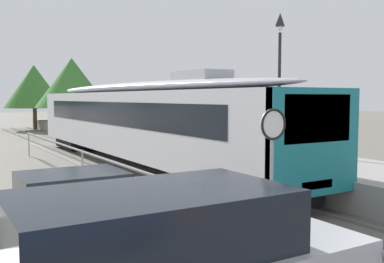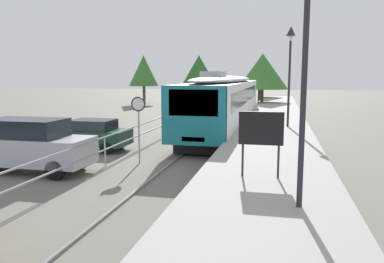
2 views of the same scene
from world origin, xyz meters
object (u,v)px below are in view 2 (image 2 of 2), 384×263
at_px(platform_lamp_near_end, 306,26).
at_px(platform_lamp_mid_platform, 290,57).
at_px(commuter_train, 226,98).
at_px(speed_limit_sign, 138,113).
at_px(parked_hatchback_dark_green, 90,134).
at_px(parked_suv_silver, 30,145).
at_px(platform_notice_board, 261,131).

distance_m(platform_lamp_near_end, platform_lamp_mid_platform, 13.42).
xyz_separation_m(commuter_train, speed_limit_sign, (-2.13, -10.94, -0.02)).
relative_size(platform_lamp_near_end, platform_lamp_mid_platform, 1.00).
height_order(platform_lamp_near_end, parked_hatchback_dark_green, platform_lamp_near_end).
relative_size(commuter_train, platform_lamp_near_end, 3.81).
distance_m(commuter_train, parked_hatchback_dark_green, 10.39).
height_order(platform_lamp_near_end, parked_suv_silver, platform_lamp_near_end).
bearing_deg(platform_lamp_near_end, commuter_train, 102.74).
relative_size(commuter_train, parked_hatchback_dark_green, 5.09).
xyz_separation_m(platform_lamp_near_end, platform_lamp_mid_platform, (0.00, 13.42, 0.00)).
height_order(platform_lamp_mid_platform, parked_suv_silver, platform_lamp_mid_platform).
xyz_separation_m(parked_suv_silver, parked_hatchback_dark_green, (0.11, 4.54, -0.27)).
distance_m(platform_notice_board, parked_hatchback_dark_green, 11.08).
relative_size(platform_lamp_near_end, speed_limit_sign, 1.91).
height_order(speed_limit_sign, parked_hatchback_dark_green, speed_limit_sign).
bearing_deg(commuter_train, platform_notice_board, -78.76).
bearing_deg(parked_suv_silver, platform_lamp_near_end, -25.14).
xyz_separation_m(platform_lamp_mid_platform, parked_suv_silver, (-9.67, -8.89, -3.56)).
height_order(commuter_train, parked_hatchback_dark_green, commuter_train).
distance_m(platform_lamp_mid_platform, platform_notice_board, 11.46).
bearing_deg(platform_notice_board, speed_limit_sign, 138.85).
distance_m(platform_lamp_near_end, speed_limit_sign, 9.51).
distance_m(parked_suv_silver, parked_hatchback_dark_green, 4.54).
xyz_separation_m(commuter_train, parked_suv_silver, (-5.65, -13.22, -1.09)).
distance_m(platform_lamp_mid_platform, parked_suv_silver, 13.60).
height_order(parked_suv_silver, parked_hatchback_dark_green, parked_suv_silver).
xyz_separation_m(commuter_train, platform_lamp_near_end, (4.01, -17.76, 2.47)).
bearing_deg(commuter_train, platform_lamp_near_end, -77.26).
xyz_separation_m(platform_lamp_mid_platform, speed_limit_sign, (-6.14, -6.61, -2.50)).
xyz_separation_m(platform_lamp_near_end, parked_suv_silver, (-9.67, 4.54, -3.56)).
xyz_separation_m(commuter_train, parked_hatchback_dark_green, (-5.54, -8.68, -1.36)).
bearing_deg(platform_lamp_mid_platform, parked_suv_silver, -137.41).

